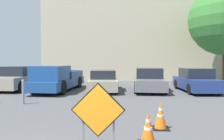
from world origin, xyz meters
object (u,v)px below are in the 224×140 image
Objects in this scene: road_closed_sign at (98,116)px; pickup_truck at (57,80)px; traffic_cone_nearest at (148,129)px; parked_car_third at (149,80)px; parked_car_second at (103,81)px; parked_car_fourth at (196,81)px; bollard_nearest at (23,91)px; traffic_cone_second at (161,116)px; parked_car_nearest at (17,79)px.

road_closed_sign is 9.90m from pickup_truck.
traffic_cone_nearest is 9.25m from parked_car_third.
parked_car_second is at bearing 94.97° from road_closed_sign.
parked_car_third is at bearing -170.22° from pickup_truck.
parked_car_fourth is 4.02× the size of bollard_nearest.
traffic_cone_nearest is at bearing 27.69° from road_closed_sign.
parked_car_fourth is (3.47, 7.82, 0.30)m from traffic_cone_second.
pickup_truck is 8.79m from parked_car_fourth.
parked_car_third is (0.55, 8.02, 0.31)m from traffic_cone_second.
parked_car_nearest reaches higher than parked_car_fourth.
parked_car_second is (-1.90, 8.94, 0.25)m from traffic_cone_nearest.
parked_car_nearest is 8.76m from parked_car_third.
parked_car_fourth is at bearing 178.95° from parked_car_third.
bollard_nearest is (-3.94, 4.95, -0.21)m from road_closed_sign.
traffic_cone_nearest is at bearing 131.19° from parked_car_nearest.
pickup_truck reaches higher than parked_car_second.
parked_car_second is 5.84m from parked_car_fourth.
traffic_cone_nearest is 0.17× the size of parked_car_nearest.
traffic_cone_second is 9.13m from pickup_truck.
road_closed_sign is at bearing -51.48° from bollard_nearest.
parked_car_second is 0.92× the size of parked_car_third.
parked_car_third is 1.06× the size of parked_car_fourth.
pickup_truck is (-3.77, 9.15, -0.05)m from road_closed_sign.
road_closed_sign reaches higher than parked_car_fourth.
traffic_cone_nearest is 9.87m from pickup_truck.
road_closed_sign is 0.34× the size of parked_car_nearest.
road_closed_sign reaches higher than traffic_cone_nearest.
traffic_cone_second is (1.54, 1.74, -0.42)m from road_closed_sign.
parked_car_nearest reaches higher than parked_car_second.
traffic_cone_second is at bearing 136.74° from parked_car_nearest.
parked_car_nearest reaches higher than bollard_nearest.
traffic_cone_second is 8.04m from parked_car_third.
traffic_cone_nearest is (1.07, 0.56, -0.43)m from road_closed_sign.
traffic_cone_second is (0.47, 1.17, 0.01)m from traffic_cone_nearest.
traffic_cone_second is at bearing 129.56° from pickup_truck.
road_closed_sign is 1.95× the size of traffic_cone_second.
bollard_nearest is at bearing 24.73° from parked_car_fourth.
pickup_truck is 5.24× the size of bollard_nearest.
road_closed_sign is 1.28m from traffic_cone_nearest.
parked_car_third is at bearing -178.97° from parked_car_second.
parked_car_third is (2.92, 0.25, 0.06)m from parked_car_second.
parked_car_nearest is at bearing -9.30° from pickup_truck.
traffic_cone_second reaches higher than traffic_cone_nearest.
pickup_truck is (2.89, -0.68, 0.02)m from parked_car_nearest.
pickup_truck is (-5.31, 7.42, 0.37)m from traffic_cone_second.
parked_car_third is at bearing 38.53° from bollard_nearest.
traffic_cone_nearest is 0.16× the size of parked_car_third.
traffic_cone_second is 0.17× the size of parked_car_fourth.
traffic_cone_nearest is at bearing -41.18° from bollard_nearest.
road_closed_sign is at bearing 80.74° from parked_car_third.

